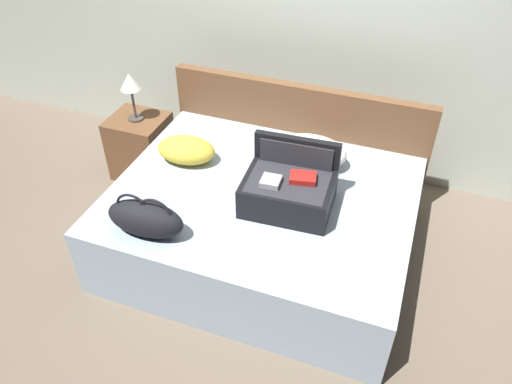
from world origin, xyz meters
name	(u,v)px	position (x,y,z in m)	size (l,w,h in m)	color
ground_plane	(241,290)	(0.00, 0.00, 0.00)	(12.00, 12.00, 0.00)	#6B5B4C
back_wall	(320,11)	(0.00, 1.65, 1.30)	(8.00, 0.10, 2.60)	#B7C1B2
bed	(262,223)	(0.00, 0.40, 0.26)	(1.95, 1.55, 0.52)	#99ADBC
headboard	(297,138)	(0.00, 1.21, 0.45)	(1.99, 0.08, 0.90)	brown
hard_case_large	(289,189)	(0.19, 0.35, 0.65)	(0.57, 0.46, 0.39)	black
duffel_bag	(145,218)	(-0.51, -0.18, 0.64)	(0.48, 0.23, 0.28)	black
pillow_near_headboard	(310,152)	(0.20, 0.82, 0.63)	(0.51, 0.32, 0.21)	white
pillow_center_head	(186,150)	(-0.62, 0.56, 0.61)	(0.41, 0.26, 0.18)	gold
nightstand	(141,146)	(-1.25, 0.92, 0.26)	(0.44, 0.40, 0.53)	brown
table_lamp	(130,85)	(-1.25, 0.92, 0.83)	(0.16, 0.16, 0.39)	#3F3833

